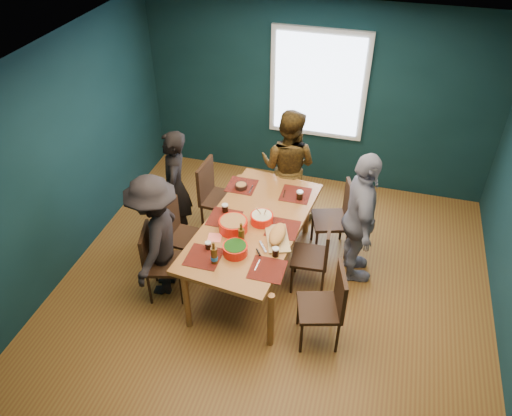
{
  "coord_description": "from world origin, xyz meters",
  "views": [
    {
      "loc": [
        0.93,
        -4.03,
        4.37
      ],
      "look_at": [
        -0.25,
        0.19,
        1.02
      ],
      "focal_mm": 35.0,
      "sensor_mm": 36.0,
      "label": 1
    }
  ],
  "objects_px": {
    "chair_left_mid": "(179,230)",
    "cutting_board": "(277,235)",
    "bowl_herbs": "(235,249)",
    "chair_right_near": "(329,302)",
    "chair_left_far": "(214,192)",
    "bowl_dumpling": "(262,218)",
    "person_back": "(288,166)",
    "person_right": "(360,219)",
    "dining_table": "(253,228)",
    "bowl_salad": "(233,225)",
    "chair_left_near": "(157,258)",
    "chair_right_far": "(339,214)",
    "person_near_left": "(156,237)",
    "person_far_left": "(175,188)",
    "chair_right_mid": "(318,252)"
  },
  "relations": [
    {
      "from": "person_right",
      "to": "person_near_left",
      "type": "height_order",
      "value": "person_right"
    },
    {
      "from": "dining_table",
      "to": "cutting_board",
      "type": "height_order",
      "value": "cutting_board"
    },
    {
      "from": "chair_left_mid",
      "to": "bowl_herbs",
      "type": "relative_size",
      "value": 3.4
    },
    {
      "from": "bowl_salad",
      "to": "chair_left_mid",
      "type": "bearing_deg",
      "value": 171.01
    },
    {
      "from": "chair_right_far",
      "to": "person_near_left",
      "type": "xyz_separation_m",
      "value": [
        -1.87,
        -1.22,
        0.2
      ]
    },
    {
      "from": "chair_left_near",
      "to": "chair_right_near",
      "type": "distance_m",
      "value": 1.96
    },
    {
      "from": "chair_left_far",
      "to": "bowl_dumpling",
      "type": "distance_m",
      "value": 1.11
    },
    {
      "from": "person_back",
      "to": "bowl_herbs",
      "type": "xyz_separation_m",
      "value": [
        -0.16,
        -1.79,
        0.05
      ]
    },
    {
      "from": "person_far_left",
      "to": "chair_left_mid",
      "type": "bearing_deg",
      "value": 6.68
    },
    {
      "from": "person_near_left",
      "to": "chair_right_near",
      "type": "bearing_deg",
      "value": 76.89
    },
    {
      "from": "chair_right_far",
      "to": "cutting_board",
      "type": "xyz_separation_m",
      "value": [
        -0.57,
        -0.92,
        0.28
      ]
    },
    {
      "from": "person_far_left",
      "to": "chair_right_far",
      "type": "bearing_deg",
      "value": 80.24
    },
    {
      "from": "person_back",
      "to": "person_near_left",
      "type": "bearing_deg",
      "value": 66.54
    },
    {
      "from": "chair_left_near",
      "to": "chair_left_mid",
      "type": "bearing_deg",
      "value": 70.85
    },
    {
      "from": "chair_left_far",
      "to": "person_back",
      "type": "distance_m",
      "value": 1.04
    },
    {
      "from": "person_near_left",
      "to": "dining_table",
      "type": "bearing_deg",
      "value": 110.36
    },
    {
      "from": "person_right",
      "to": "chair_right_far",
      "type": "bearing_deg",
      "value": 21.04
    },
    {
      "from": "person_far_left",
      "to": "bowl_herbs",
      "type": "distance_m",
      "value": 1.47
    },
    {
      "from": "chair_right_near",
      "to": "person_right",
      "type": "height_order",
      "value": "person_right"
    },
    {
      "from": "person_back",
      "to": "person_near_left",
      "type": "xyz_separation_m",
      "value": [
        -1.1,
        -1.75,
        -0.04
      ]
    },
    {
      "from": "chair_left_near",
      "to": "bowl_salad",
      "type": "distance_m",
      "value": 0.93
    },
    {
      "from": "chair_right_mid",
      "to": "person_back",
      "type": "bearing_deg",
      "value": 112.78
    },
    {
      "from": "bowl_herbs",
      "to": "chair_right_near",
      "type": "bearing_deg",
      "value": -10.11
    },
    {
      "from": "chair_left_mid",
      "to": "chair_right_mid",
      "type": "height_order",
      "value": "chair_right_mid"
    },
    {
      "from": "person_far_left",
      "to": "bowl_salad",
      "type": "bearing_deg",
      "value": 39.87
    },
    {
      "from": "dining_table",
      "to": "chair_left_far",
      "type": "bearing_deg",
      "value": 142.03
    },
    {
      "from": "chair_left_mid",
      "to": "cutting_board",
      "type": "relative_size",
      "value": 1.5
    },
    {
      "from": "dining_table",
      "to": "bowl_herbs",
      "type": "distance_m",
      "value": 0.55
    },
    {
      "from": "person_right",
      "to": "bowl_dumpling",
      "type": "height_order",
      "value": "person_right"
    },
    {
      "from": "chair_right_far",
      "to": "chair_right_mid",
      "type": "height_order",
      "value": "chair_right_far"
    },
    {
      "from": "dining_table",
      "to": "chair_right_near",
      "type": "distance_m",
      "value": 1.25
    },
    {
      "from": "chair_left_mid",
      "to": "person_near_left",
      "type": "distance_m",
      "value": 0.51
    },
    {
      "from": "person_far_left",
      "to": "person_back",
      "type": "xyz_separation_m",
      "value": [
        1.26,
        0.83,
        0.03
      ]
    },
    {
      "from": "person_right",
      "to": "bowl_salad",
      "type": "height_order",
      "value": "person_right"
    },
    {
      "from": "bowl_dumpling",
      "to": "bowl_herbs",
      "type": "bearing_deg",
      "value": -102.59
    },
    {
      "from": "chair_right_near",
      "to": "dining_table",
      "type": "bearing_deg",
      "value": 128.13
    },
    {
      "from": "chair_left_mid",
      "to": "bowl_salad",
      "type": "relative_size",
      "value": 2.79
    },
    {
      "from": "chair_right_near",
      "to": "bowl_herbs",
      "type": "height_order",
      "value": "chair_right_near"
    },
    {
      "from": "chair_left_far",
      "to": "bowl_salad",
      "type": "distance_m",
      "value": 1.09
    },
    {
      "from": "chair_right_mid",
      "to": "person_far_left",
      "type": "height_order",
      "value": "person_far_left"
    },
    {
      "from": "chair_left_near",
      "to": "bowl_herbs",
      "type": "height_order",
      "value": "chair_left_near"
    },
    {
      "from": "dining_table",
      "to": "bowl_salad",
      "type": "relative_size",
      "value": 6.79
    },
    {
      "from": "person_right",
      "to": "chair_left_near",
      "type": "bearing_deg",
      "value": 99.59
    },
    {
      "from": "chair_right_mid",
      "to": "person_far_left",
      "type": "xyz_separation_m",
      "value": [
        -1.9,
        0.42,
        0.25
      ]
    },
    {
      "from": "chair_left_far",
      "to": "chair_right_near",
      "type": "distance_m",
      "value": 2.27
    },
    {
      "from": "dining_table",
      "to": "person_back",
      "type": "distance_m",
      "value": 1.27
    },
    {
      "from": "dining_table",
      "to": "person_near_left",
      "type": "xyz_separation_m",
      "value": [
        -0.98,
        -0.5,
        0.05
      ]
    },
    {
      "from": "person_right",
      "to": "dining_table",
      "type": "bearing_deg",
      "value": 92.33
    },
    {
      "from": "person_back",
      "to": "bowl_salad",
      "type": "xyz_separation_m",
      "value": [
        -0.3,
        -1.43,
        0.06
      ]
    },
    {
      "from": "bowl_salad",
      "to": "chair_right_near",
      "type": "bearing_deg",
      "value": -24.96
    }
  ]
}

